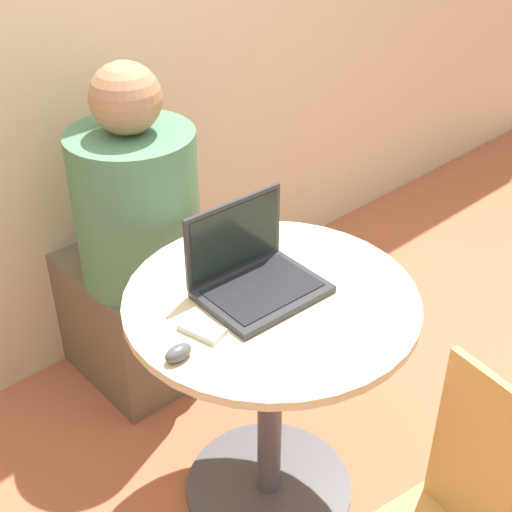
{
  "coord_description": "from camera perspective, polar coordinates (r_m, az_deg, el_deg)",
  "views": [
    {
      "loc": [
        -1.01,
        -1.04,
        1.81
      ],
      "look_at": [
        -0.01,
        0.05,
        0.84
      ],
      "focal_mm": 50.0,
      "sensor_mm": 36.0,
      "label": 1
    }
  ],
  "objects": [
    {
      "name": "round_table",
      "position": [
        1.95,
        1.16,
        -8.62
      ],
      "size": [
        0.76,
        0.76,
        0.74
      ],
      "color": "#4C4C51",
      "rests_on": "ground_plane"
    },
    {
      "name": "person_seated",
      "position": [
        2.43,
        -9.94,
        -0.44
      ],
      "size": [
        0.39,
        0.61,
        1.18
      ],
      "color": "brown",
      "rests_on": "ground_plane"
    },
    {
      "name": "laptop",
      "position": [
        1.8,
        -0.22,
        -1.42
      ],
      "size": [
        0.31,
        0.24,
        0.22
      ],
      "color": "#2D2D33",
      "rests_on": "round_table"
    },
    {
      "name": "cell_phone",
      "position": [
        1.69,
        -4.35,
        -5.89
      ],
      "size": [
        0.08,
        0.12,
        0.02
      ],
      "color": "silver",
      "rests_on": "round_table"
    },
    {
      "name": "computer_mouse",
      "position": [
        1.61,
        -6.24,
        -7.72
      ],
      "size": [
        0.07,
        0.04,
        0.04
      ],
      "color": "#4C4C51",
      "rests_on": "round_table"
    },
    {
      "name": "ground_plane",
      "position": [
        2.32,
        1.02,
        -18.07
      ],
      "size": [
        12.0,
        12.0,
        0.0
      ],
      "primitive_type": "plane",
      "color": "#B26042"
    }
  ]
}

